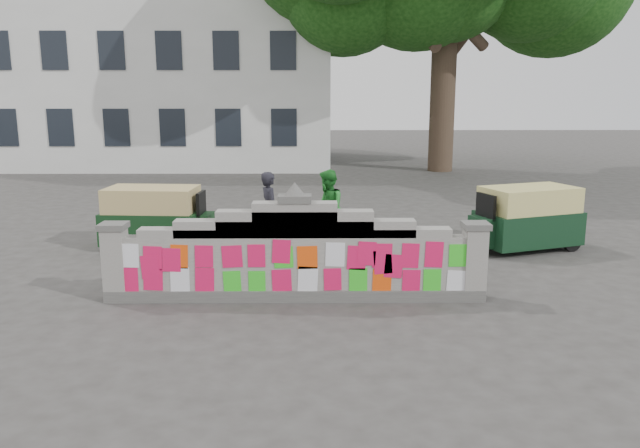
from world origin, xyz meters
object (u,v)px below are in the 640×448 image
Objects in this scene: pedestrian at (327,209)px; rickshaw_left at (156,217)px; cyclist_bike at (270,238)px; cyclist_rider at (270,222)px; rickshaw_right at (526,217)px.

pedestrian is 0.70× the size of rickshaw_left.
cyclist_rider is at bearing -111.20° from cyclist_bike.
cyclist_rider is at bearing -51.04° from pedestrian.
pedestrian is (1.22, 1.03, 0.41)m from cyclist_bike.
cyclist_rider is 0.91× the size of pedestrian.
cyclist_bike is 1.12× the size of cyclist_rider.
cyclist_bike is 1.02× the size of pedestrian.
cyclist_rider is at bearing -11.48° from rickshaw_right.
rickshaw_right is (4.42, -0.20, -0.16)m from pedestrian.
rickshaw_left is 0.97× the size of rickshaw_right.
cyclist_rider is 0.61× the size of rickshaw_right.
pedestrian reaches higher than rickshaw_left.
rickshaw_left is at bearing 46.67° from cyclist_rider.
rickshaw_right is at bearing 2.34° from rickshaw_left.
cyclist_rider is 2.86m from rickshaw_left.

